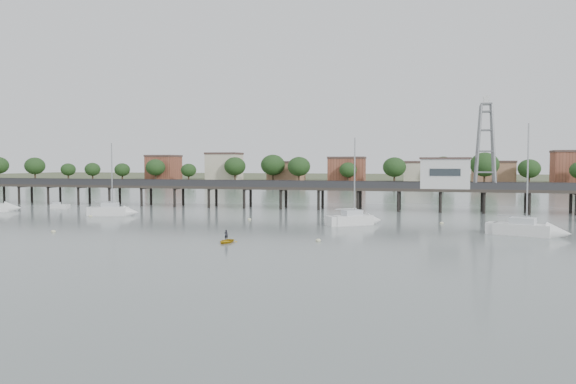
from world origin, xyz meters
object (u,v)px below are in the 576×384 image
object	(u,v)px
pier	(302,188)
sailboat_c	(359,220)
lattice_tower	(485,146)
sailboat_d	(535,230)
yellow_dinghy	(226,243)
white_tender	(60,206)
sailboat_b	(117,211)

from	to	relation	value
pier	sailboat_c	bearing A→B (deg)	-60.37
sailboat_c	lattice_tower	bearing A→B (deg)	14.46
sailboat_d	yellow_dinghy	xyz separation A→B (m)	(-32.35, -14.04, -0.64)
sailboat_c	white_tender	size ratio (longest dim) A/B	3.67
sailboat_b	white_tender	world-z (taller)	sailboat_b
sailboat_b	sailboat_c	world-z (taller)	sailboat_c
sailboat_b	sailboat_d	size ratio (longest dim) A/B	0.89
sailboat_c	sailboat_b	bearing A→B (deg)	136.38
pier	lattice_tower	bearing A→B (deg)	0.00
lattice_tower	sailboat_b	xyz separation A→B (m)	(-57.26, -19.70, -10.45)
pier	sailboat_b	world-z (taller)	sailboat_b
sailboat_b	sailboat_c	xyz separation A→B (m)	(39.16, -3.85, -0.00)
lattice_tower	sailboat_b	size ratio (longest dim) A/B	1.28
pier	lattice_tower	size ratio (longest dim) A/B	9.68
white_tender	yellow_dinghy	distance (m)	56.43
lattice_tower	sailboat_c	distance (m)	31.49
yellow_dinghy	sailboat_c	bearing A→B (deg)	64.39
sailboat_c	white_tender	xyz separation A→B (m)	(-56.55, 13.09, -0.26)
sailboat_b	lattice_tower	bearing A→B (deg)	5.17
sailboat_d	yellow_dinghy	bearing A→B (deg)	-137.71
lattice_tower	white_tender	size ratio (longest dim) A/B	4.60
pier	sailboat_d	distance (m)	45.89
pier	sailboat_c	distance (m)	27.28
sailboat_c	pier	bearing A→B (deg)	81.63
lattice_tower	sailboat_c	xyz separation A→B (m)	(-18.10, -23.56, -10.45)
lattice_tower	sailboat_b	bearing A→B (deg)	-161.01
white_tender	sailboat_d	bearing A→B (deg)	-19.77
sailboat_d	white_tender	xyz separation A→B (m)	(-77.57, 19.71, -0.25)
pier	sailboat_c	xyz separation A→B (m)	(13.40, -23.56, -3.15)
pier	lattice_tower	world-z (taller)	lattice_tower
lattice_tower	white_tender	bearing A→B (deg)	-172.02
yellow_dinghy	sailboat_d	bearing A→B (deg)	26.58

